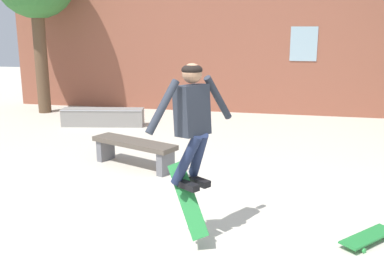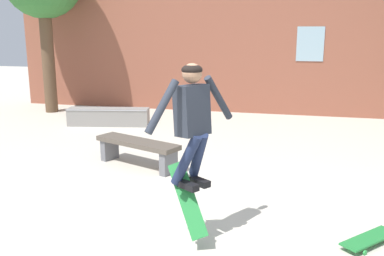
% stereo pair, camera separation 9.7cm
% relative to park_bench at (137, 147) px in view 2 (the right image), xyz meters
% --- Properties ---
extents(ground_plane, '(40.00, 40.00, 0.00)m').
position_rel_park_bench_xyz_m(ground_plane, '(1.20, -2.75, -0.33)').
color(ground_plane, beige).
extents(building_backdrop, '(14.31, 0.52, 4.92)m').
position_rel_park_bench_xyz_m(building_backdrop, '(1.20, 5.46, 1.66)').
color(building_backdrop, '#93513D').
rests_on(building_backdrop, ground_plane).
extents(park_bench, '(1.64, 0.98, 0.46)m').
position_rel_park_bench_xyz_m(park_bench, '(0.00, 0.00, 0.00)').
color(park_bench, brown).
rests_on(park_bench, ground_plane).
extents(skate_ledge, '(2.01, 0.78, 0.43)m').
position_rel_park_bench_xyz_m(skate_ledge, '(-1.83, 2.86, -0.12)').
color(skate_ledge, gray).
rests_on(skate_ledge, ground_plane).
extents(skater, '(0.75, 1.05, 1.34)m').
position_rel_park_bench_xyz_m(skater, '(1.53, -2.32, 1.09)').
color(skater, '#282D38').
extents(skateboard_flipping, '(0.54, 0.44, 0.76)m').
position_rel_park_bench_xyz_m(skateboard_flipping, '(1.50, -2.41, 0.17)').
color(skateboard_flipping, '#237F38').
extents(skateboard_resting, '(0.68, 0.71, 0.08)m').
position_rel_park_bench_xyz_m(skateboard_resting, '(3.45, -2.00, -0.26)').
color(skateboard_resting, '#237F38').
rests_on(skateboard_resting, ground_plane).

